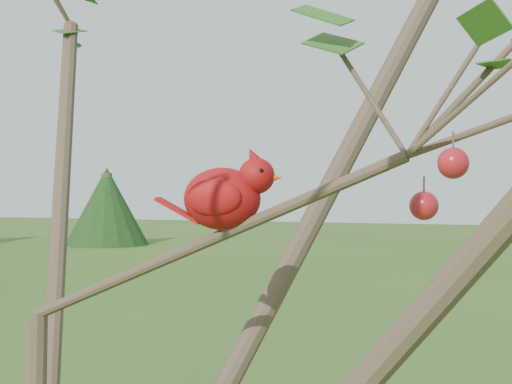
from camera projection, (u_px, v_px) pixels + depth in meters
crabapple_tree at (32, 213)px, 1.13m from camera, size 2.35×2.05×2.95m
cardinal at (226, 195)px, 1.14m from camera, size 0.19×0.10×0.13m
distant_trees at (327, 204)px, 24.90m from camera, size 36.01×9.56×3.25m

